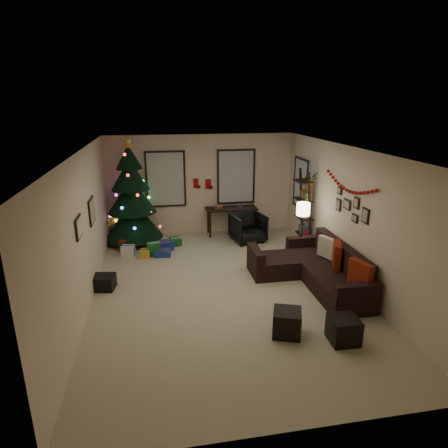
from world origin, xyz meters
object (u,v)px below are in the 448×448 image
(christmas_tree, at_px, (132,200))
(desk_chair, at_px, (248,228))
(sofa, at_px, (315,269))
(desk, at_px, (231,211))
(bookshelf, at_px, (305,212))

(christmas_tree, bearing_deg, desk_chair, -9.19)
(sofa, bearing_deg, desk, 108.62)
(sofa, bearing_deg, christmas_tree, 140.48)
(sofa, xyz_separation_m, desk, (-1.09, 3.22, 0.39))
(desk, bearing_deg, christmas_tree, -176.14)
(christmas_tree, xyz_separation_m, bookshelf, (4.14, -1.27, -0.17))
(sofa, relative_size, bookshelf, 1.30)
(desk_chair, distance_m, bookshelf, 1.56)
(desk_chair, bearing_deg, desk, 104.28)
(desk_chair, bearing_deg, christmas_tree, 158.89)
(desk, bearing_deg, desk_chair, -63.81)
(christmas_tree, distance_m, desk, 2.66)
(christmas_tree, bearing_deg, bookshelf, -17.07)
(sofa, bearing_deg, bookshelf, 76.04)
(desk, xyz_separation_m, desk_chair, (0.32, -0.65, -0.29))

